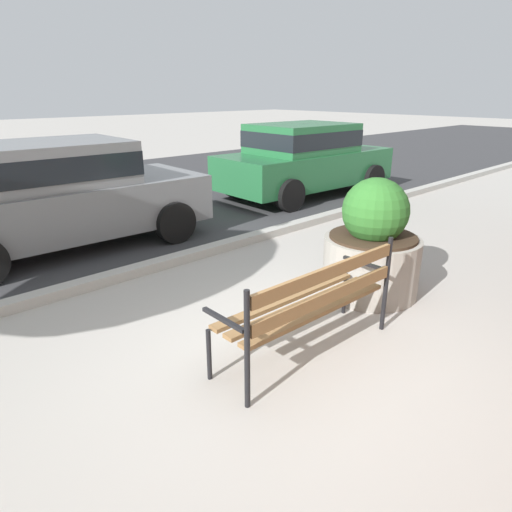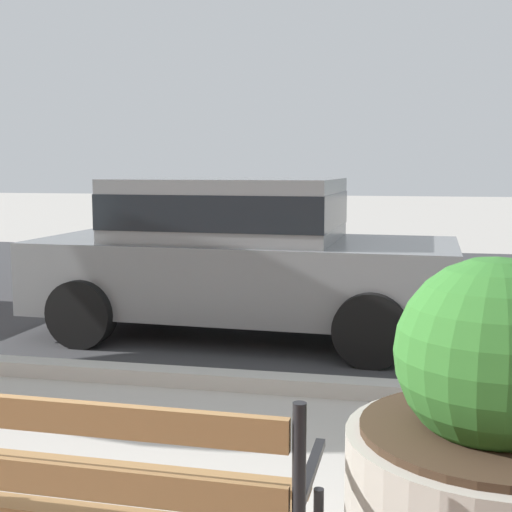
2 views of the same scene
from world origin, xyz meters
name	(u,v)px [view 2 (image 2 of 2)]	position (x,y,z in m)	size (l,w,h in m)	color
street_surface	(297,286)	(0.00, 7.50, 0.00)	(60.00, 9.00, 0.01)	#38383A
curb_stone	(208,379)	(0.00, 2.90, 0.06)	(60.00, 0.20, 0.12)	#B2AFA8
park_bench	(68,478)	(0.26, 0.15, 0.54)	(1.81, 0.56, 0.95)	olive
concrete_planter	(489,465)	(1.77, 0.56, 0.55)	(1.08, 1.08, 1.35)	gray
parked_car_grey	(238,251)	(-0.16, 4.59, 0.84)	(4.16, 2.05, 1.56)	slate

